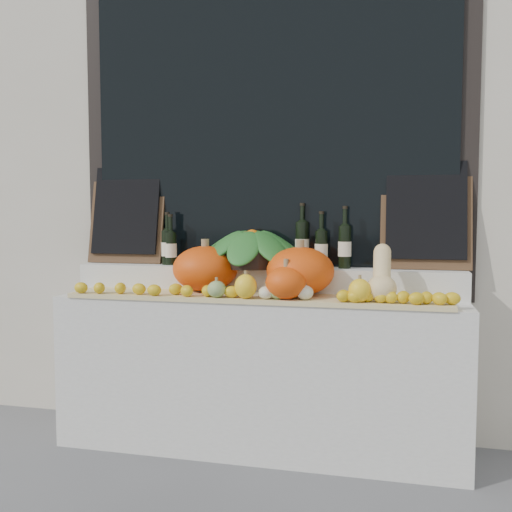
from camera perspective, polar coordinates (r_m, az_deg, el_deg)
storefront_facade at (r=4.04m, az=2.73°, el=17.00°), size 7.00×0.94×4.50m
display_sill at (r=3.36m, az=0.30°, el=-11.54°), size 2.30×0.55×0.88m
rear_tier at (r=3.41m, az=0.88°, el=-2.41°), size 2.30×0.25×0.16m
straw_bedding at (r=3.15m, az=-0.21°, el=-4.20°), size 2.10×0.32×0.02m
pumpkin_left at (r=3.32m, az=-5.09°, el=-1.27°), size 0.41×0.41×0.26m
pumpkin_right at (r=3.16m, az=4.44°, el=-1.52°), size 0.40×0.40×0.27m
pumpkin_center at (r=3.01m, az=3.02°, el=-2.69°), size 0.27×0.27×0.17m
butternut_squash at (r=3.01m, az=12.47°, el=-2.14°), size 0.15×0.21×0.29m
decorative_gourds at (r=3.00m, az=2.50°, el=-3.35°), size 0.87×0.14×0.15m
lemon_heap at (r=3.04m, az=-0.70°, el=-3.67°), size 2.20×0.16×0.06m
produce_bowl at (r=3.39m, az=-0.38°, el=0.76°), size 0.71×0.71×0.23m
wine_bottle_far_left at (r=3.57m, az=-8.84°, el=0.92°), size 0.08×0.08×0.33m
wine_bottle_near_left at (r=3.56m, az=-8.53°, el=0.81°), size 0.08×0.08×0.31m
wine_bottle_tall at (r=3.41m, az=4.63°, el=1.24°), size 0.08×0.08×0.38m
wine_bottle_near_right at (r=3.35m, az=6.55°, el=0.76°), size 0.08×0.08×0.33m
wine_bottle_far_right at (r=3.32m, az=8.86°, el=0.97°), size 0.08×0.08×0.36m
chalkboard_left at (r=3.75m, az=-12.80°, el=4.22°), size 0.50×0.15×0.61m
chalkboard_right at (r=3.37m, az=16.62°, el=4.16°), size 0.50×0.15×0.61m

